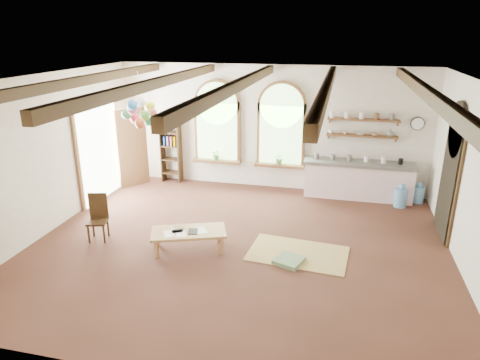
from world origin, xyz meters
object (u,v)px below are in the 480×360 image
(coffee_table, at_px, (189,233))
(balloon_cluster, at_px, (140,113))
(kitchen_counter, at_px, (358,180))
(side_chair, at_px, (98,227))

(coffee_table, xyz_separation_m, balloon_cluster, (-1.52, 1.44, 1.97))
(coffee_table, bearing_deg, balloon_cluster, 136.72)
(kitchen_counter, height_order, balloon_cluster, balloon_cluster)
(kitchen_counter, height_order, side_chair, kitchen_counter)
(kitchen_counter, bearing_deg, coffee_table, -131.78)
(side_chair, bearing_deg, balloon_cluster, 74.40)
(kitchen_counter, xyz_separation_m, side_chair, (-5.11, -3.55, -0.21))
(side_chair, height_order, balloon_cluster, balloon_cluster)
(side_chair, xyz_separation_m, balloon_cluster, (0.40, 1.42, 2.06))
(kitchen_counter, distance_m, side_chair, 6.22)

